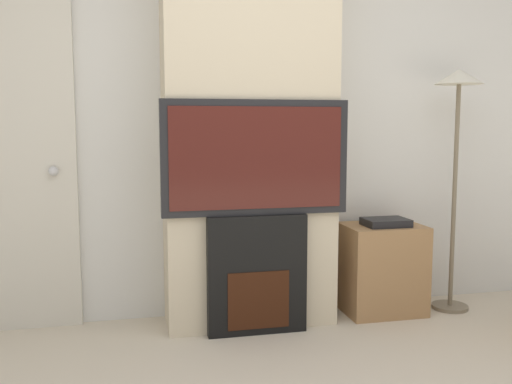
{
  "coord_description": "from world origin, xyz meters",
  "views": [
    {
      "loc": [
        -0.77,
        -1.74,
        1.28
      ],
      "look_at": [
        0.0,
        1.59,
        0.87
      ],
      "focal_mm": 40.0,
      "sensor_mm": 36.0,
      "label": 1
    }
  ],
  "objects_px": {
    "fireplace": "(256,274)",
    "television": "(256,158)",
    "floor_lamp": "(458,117)",
    "media_stand": "(382,268)"
  },
  "relations": [
    {
      "from": "television",
      "to": "media_stand",
      "type": "bearing_deg",
      "value": 10.88
    },
    {
      "from": "floor_lamp",
      "to": "media_stand",
      "type": "height_order",
      "value": "floor_lamp"
    },
    {
      "from": "television",
      "to": "media_stand",
      "type": "relative_size",
      "value": 1.74
    },
    {
      "from": "fireplace",
      "to": "television",
      "type": "relative_size",
      "value": 0.65
    },
    {
      "from": "fireplace",
      "to": "media_stand",
      "type": "distance_m",
      "value": 0.94
    },
    {
      "from": "television",
      "to": "floor_lamp",
      "type": "height_order",
      "value": "floor_lamp"
    },
    {
      "from": "fireplace",
      "to": "television",
      "type": "xyz_separation_m",
      "value": [
        0.0,
        -0.0,
        0.72
      ]
    },
    {
      "from": "fireplace",
      "to": "media_stand",
      "type": "relative_size",
      "value": 1.12
    },
    {
      "from": "floor_lamp",
      "to": "fireplace",
      "type": "bearing_deg",
      "value": -174.75
    },
    {
      "from": "media_stand",
      "to": "television",
      "type": "bearing_deg",
      "value": -169.12
    }
  ]
}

